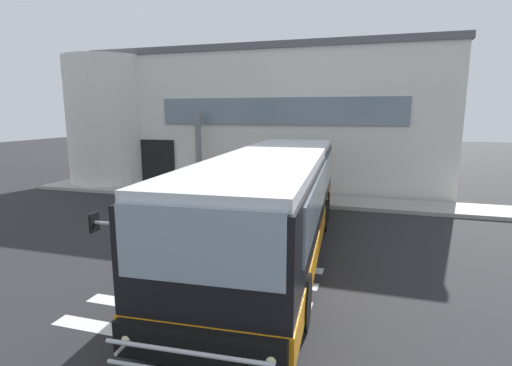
% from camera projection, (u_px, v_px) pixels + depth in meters
% --- Properties ---
extents(ground_plane, '(80.00, 90.00, 0.02)m').
position_uv_depth(ground_plane, '(203.00, 229.00, 12.75)').
color(ground_plane, '#232326').
rests_on(ground_plane, ground).
extents(bay_paint_stripes, '(4.40, 3.96, 0.01)m').
position_uv_depth(bay_paint_stripes, '(208.00, 292.00, 8.23)').
color(bay_paint_stripes, silver).
rests_on(bay_paint_stripes, ground).
extents(terminal_building, '(19.02, 13.80, 6.82)m').
position_uv_depth(terminal_building, '(271.00, 118.00, 23.21)').
color(terminal_building, silver).
rests_on(terminal_building, ground).
extents(boarding_curb, '(21.22, 2.00, 0.15)m').
position_uv_depth(boarding_curb, '(248.00, 196.00, 17.26)').
color(boarding_curb, '#9E9B93').
rests_on(boarding_curb, ground).
extents(entry_support_column, '(0.28, 0.28, 3.60)m').
position_uv_depth(entry_support_column, '(199.00, 151.00, 18.22)').
color(entry_support_column, slate).
rests_on(entry_support_column, boarding_curb).
extents(bus_main_foreground, '(3.24, 11.53, 2.70)m').
position_uv_depth(bus_main_foreground, '(273.00, 204.00, 10.39)').
color(bus_main_foreground, black).
rests_on(bus_main_foreground, ground).
extents(passenger_near_column, '(0.59, 0.26, 1.68)m').
position_uv_depth(passenger_near_column, '(212.00, 171.00, 17.85)').
color(passenger_near_column, '#1E2338').
rests_on(passenger_near_column, boarding_curb).
extents(passenger_by_doorway, '(0.50, 0.52, 1.68)m').
position_uv_depth(passenger_by_doorway, '(232.00, 172.00, 17.45)').
color(passenger_by_doorway, '#1E2338').
rests_on(passenger_by_doorway, boarding_curb).
extents(safety_bollard_yellow, '(0.18, 0.18, 0.90)m').
position_uv_depth(safety_bollard_yellow, '(208.00, 191.00, 16.45)').
color(safety_bollard_yellow, yellow).
rests_on(safety_bollard_yellow, ground).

